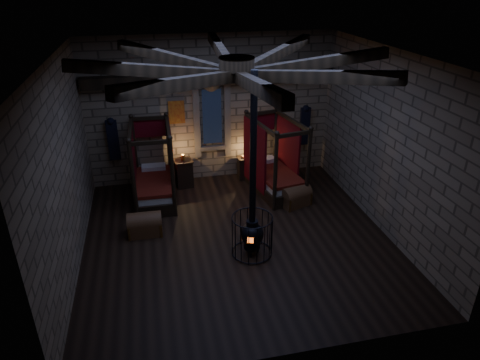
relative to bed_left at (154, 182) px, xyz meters
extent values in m
cube|color=black|center=(1.79, -2.40, -0.52)|extent=(7.00, 7.00, 0.01)
cube|color=#847054|center=(1.79, 1.10, 1.58)|extent=(7.00, 0.02, 4.20)
cube|color=#847054|center=(1.79, -5.90, 1.58)|extent=(7.00, 0.02, 4.20)
cube|color=#847054|center=(-1.71, -2.40, 1.58)|extent=(0.02, 7.00, 4.20)
cube|color=#847054|center=(5.29, -2.40, 1.58)|extent=(0.02, 7.00, 4.20)
cube|color=black|center=(1.79, -2.40, 3.68)|extent=(7.00, 7.00, 0.01)
cube|color=black|center=(1.79, 0.92, 2.53)|extent=(6.86, 0.35, 0.30)
cylinder|color=black|center=(1.79, -2.40, 3.53)|extent=(0.70, 0.70, 0.25)
cube|color=black|center=(1.79, 1.05, 1.38)|extent=(0.55, 0.04, 1.60)
cube|color=maroon|center=(0.79, 1.06, 1.58)|extent=(0.45, 0.03, 0.65)
cube|color=black|center=(-1.01, 0.94, 0.93)|extent=(0.30, 0.10, 1.15)
cube|color=black|center=(4.59, 0.94, 0.93)|extent=(0.30, 0.10, 1.15)
cube|color=black|center=(0.00, -0.08, -0.35)|extent=(1.06, 1.99, 0.34)
cube|color=beige|center=(0.00, -0.08, -0.08)|extent=(0.94, 1.84, 0.21)
cube|color=maroon|center=(0.00, -0.08, 0.05)|extent=(1.00, 1.88, 0.09)
cube|color=beige|center=(0.01, 0.64, 0.15)|extent=(0.67, 0.34, 0.13)
cube|color=#61080E|center=(0.02, 0.90, 1.24)|extent=(1.04, 0.07, 0.52)
cylinder|color=black|center=(-0.49, -1.02, 0.53)|extent=(0.10, 0.10, 2.09)
cylinder|color=black|center=(-0.46, 0.88, 0.53)|extent=(0.10, 0.10, 2.09)
cylinder|color=black|center=(0.45, -1.04, 0.53)|extent=(0.10, 0.10, 2.09)
cylinder|color=black|center=(0.49, 0.86, 0.53)|extent=(0.10, 0.10, 2.09)
cube|color=#61080E|center=(-0.50, 0.21, 0.58)|extent=(0.08, 1.42, 1.85)
cube|color=#61080E|center=(0.51, 0.20, 0.58)|extent=(0.08, 1.42, 1.85)
cube|color=black|center=(3.32, -0.27, -0.34)|extent=(1.35, 2.12, 0.34)
cube|color=beige|center=(3.32, -0.27, -0.08)|extent=(1.21, 1.95, 0.21)
cube|color=maroon|center=(3.32, -0.27, 0.05)|extent=(1.27, 2.00, 0.09)
cube|color=beige|center=(3.20, 0.44, 0.15)|extent=(0.71, 0.44, 0.13)
cube|color=#61080E|center=(3.15, 0.70, 1.24)|extent=(1.04, 0.23, 0.52)
cylinder|color=black|center=(3.01, -1.28, 0.53)|extent=(0.10, 0.10, 2.09)
cylinder|color=black|center=(2.69, 0.59, 0.53)|extent=(0.10, 0.10, 2.09)
cylinder|color=black|center=(3.95, -1.12, 0.53)|extent=(0.10, 0.10, 2.09)
cylinder|color=black|center=(3.62, 0.75, 0.53)|extent=(0.10, 0.10, 2.09)
cube|color=#61080E|center=(2.77, -0.07, 0.58)|extent=(0.30, 1.41, 1.85)
cube|color=#61080E|center=(3.77, 0.10, 0.58)|extent=(0.30, 1.41, 1.85)
cube|color=brown|center=(-0.31, -1.73, -0.35)|extent=(0.80, 0.50, 0.33)
cylinder|color=brown|center=(-0.31, -1.73, -0.19)|extent=(0.80, 0.50, 0.48)
cube|color=#AB8034|center=(-0.68, -1.73, -0.35)|extent=(0.06, 0.50, 0.35)
cube|color=#AB8034|center=(0.06, -1.74, -0.35)|extent=(0.06, 0.50, 0.35)
cube|color=brown|center=(3.64, -1.16, -0.35)|extent=(0.90, 0.72, 0.33)
cylinder|color=brown|center=(3.64, -1.16, -0.19)|extent=(0.90, 0.72, 0.48)
cube|color=#AB8034|center=(3.30, -1.28, -0.35)|extent=(0.21, 0.48, 0.34)
cube|color=#AB8034|center=(3.98, -1.03, -0.35)|extent=(0.21, 0.48, 0.34)
cube|color=black|center=(0.85, 0.62, -0.13)|extent=(0.51, 0.49, 0.77)
cube|color=black|center=(0.85, 0.62, 0.28)|extent=(0.56, 0.54, 0.04)
cylinder|color=#AB8034|center=(0.85, 0.62, 0.39)|extent=(0.11, 0.11, 0.18)
cube|color=black|center=(2.68, 0.75, -0.20)|extent=(0.39, 0.37, 0.64)
cube|color=black|center=(2.68, 0.75, 0.14)|extent=(0.42, 0.40, 0.04)
cube|color=brown|center=(2.68, 0.75, 0.20)|extent=(0.17, 0.12, 0.05)
cylinder|color=black|center=(1.98, -3.04, -0.31)|extent=(0.37, 0.37, 0.09)
sphere|color=black|center=(1.98, -3.04, -0.01)|extent=(0.51, 0.51, 0.51)
cylinder|color=black|center=(1.98, -3.04, 0.26)|extent=(0.26, 0.26, 0.13)
cube|color=#FF5914|center=(1.89, -3.27, -0.01)|extent=(0.13, 0.06, 0.13)
cylinder|color=black|center=(1.98, -3.04, 1.92)|extent=(0.14, 0.14, 3.23)
torus|color=black|center=(1.98, -3.04, -0.48)|extent=(0.91, 0.91, 0.03)
torus|color=black|center=(1.98, -3.04, 0.40)|extent=(0.91, 0.91, 0.03)
camera|label=1|loc=(0.05, -10.65, 5.14)|focal=32.00mm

